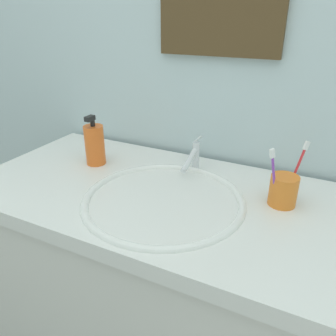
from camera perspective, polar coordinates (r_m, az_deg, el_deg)
name	(u,v)px	position (r m, az deg, el deg)	size (l,w,h in m)	color
tiled_wall_back	(219,74)	(1.19, 8.69, 15.54)	(2.50, 0.04, 2.40)	silver
vanity_counter	(175,305)	(1.27, 1.15, -22.41)	(1.30, 0.59, 0.90)	silver
sink_basin	(163,212)	(0.98, -0.78, -7.44)	(0.47, 0.47, 0.11)	white
faucet	(194,157)	(1.12, 4.38, 1.97)	(0.02, 0.15, 0.11)	silver
toothbrush_cup	(283,190)	(0.97, 19.08, -3.64)	(0.08, 0.08, 0.09)	orange
toothbrush_purple	(274,174)	(0.92, 17.59, -0.96)	(0.04, 0.04, 0.17)	purple
toothbrush_red	(297,167)	(0.99, 21.23, 0.18)	(0.04, 0.05, 0.17)	red
soap_dispenser	(95,144)	(1.19, -12.41, 3.95)	(0.07, 0.07, 0.18)	orange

